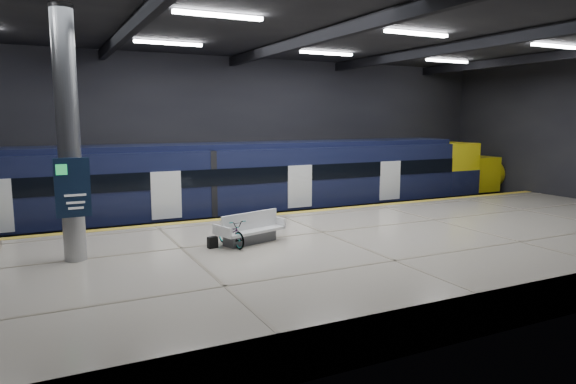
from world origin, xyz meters
TOP-DOWN VIEW (x-y plane):
  - ground at (0.00, 0.00)m, footprint 30.00×30.00m
  - room_shell at (-0.00, 0.00)m, footprint 30.10×16.10m
  - platform at (0.00, -2.50)m, footprint 30.00×11.00m
  - safety_strip at (0.00, 2.75)m, footprint 30.00×0.40m
  - rails at (0.00, 5.50)m, footprint 30.00×1.52m
  - train at (0.53, 5.50)m, footprint 29.40×2.84m
  - bench at (-2.87, -1.32)m, footprint 2.41×1.53m
  - bicycle at (-3.54, -1.41)m, footprint 0.81×1.69m
  - pannier_bag at (-4.14, -1.41)m, footprint 0.33×0.23m
  - info_column at (-8.00, -1.03)m, footprint 0.90×0.78m

SIDE VIEW (x-z plane):
  - ground at x=0.00m, z-range 0.00..0.00m
  - rails at x=0.00m, z-range 0.00..0.16m
  - platform at x=0.00m, z-range 0.00..1.10m
  - safety_strip at x=0.00m, z-range 1.10..1.11m
  - pannier_bag at x=-4.14m, z-range 1.10..1.45m
  - bench at x=-2.87m, z-range 0.95..1.94m
  - bicycle at x=-3.54m, z-range 1.10..1.95m
  - train at x=0.53m, z-range 0.16..3.95m
  - info_column at x=-8.00m, z-range 1.01..7.91m
  - room_shell at x=0.00m, z-range 1.69..9.74m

